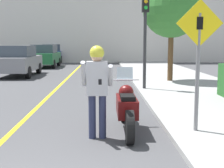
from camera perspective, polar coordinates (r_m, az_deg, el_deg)
name	(u,v)px	position (r m, az deg, el deg)	size (l,w,h in m)	color
road_center_line	(40,105)	(9.60, -13.04, -3.70)	(0.12, 36.00, 0.01)	yellow
building_backdrop	(90,10)	(29.39, -4.09, 13.39)	(28.00, 1.20, 9.63)	beige
motorcycle	(127,108)	(6.52, 2.68, -4.33)	(0.62, 2.28, 1.30)	black
person_biker	(97,82)	(5.94, -2.74, 0.44)	(0.59, 0.49, 1.80)	#282D4C
crossing_sign	(198,53)	(6.29, 15.52, 5.48)	(0.91, 0.08, 2.56)	slate
traffic_light	(145,22)	(11.89, 6.10, 11.30)	(0.26, 0.30, 3.61)	#2D2D30
street_tree	(172,9)	(14.61, 10.85, 13.36)	(2.62, 2.62, 4.57)	brown
parked_car_grey	(18,61)	(18.03, -16.77, 4.13)	(1.88, 4.20, 1.68)	black
parked_car_green	(45,56)	(23.96, -12.17, 5.07)	(1.88, 4.20, 1.68)	black
parked_car_blue	(54,53)	(30.23, -10.65, 5.61)	(1.88, 4.20, 1.68)	black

